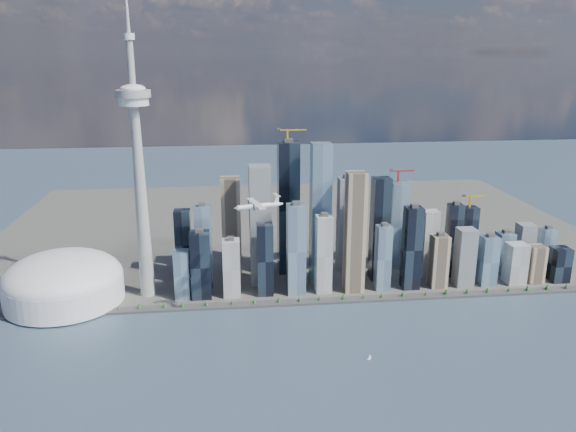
{
  "coord_description": "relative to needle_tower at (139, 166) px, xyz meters",
  "views": [
    {
      "loc": [
        -153.13,
        -634.88,
        418.49
      ],
      "look_at": [
        -54.09,
        260.0,
        155.82
      ],
      "focal_mm": 35.0,
      "sensor_mm": 36.0,
      "label": 1
    }
  ],
  "objects": [
    {
      "name": "airplane",
      "position": [
        192.43,
        -126.0,
        -39.4
      ],
      "size": [
        77.57,
        69.13,
        19.12
      ],
      "rotation": [
        0.0,
        0.0,
        0.25
      ],
      "color": "white",
      "rests_on": "ground"
    },
    {
      "name": "ground",
      "position": [
        300.0,
        -310.0,
        -235.84
      ],
      "size": [
        4000.0,
        4000.0,
        0.0
      ],
      "primitive_type": "plane",
      "color": "#334C59",
      "rests_on": "ground"
    },
    {
      "name": "seawall",
      "position": [
        300.0,
        -60.0,
        -233.84
      ],
      "size": [
        1100.0,
        22.0,
        4.0
      ],
      "primitive_type": "cube",
      "color": "#383838",
      "rests_on": "ground"
    },
    {
      "name": "dome_stadium",
      "position": [
        -140.0,
        -10.0,
        -196.4
      ],
      "size": [
        200.0,
        200.0,
        86.0
      ],
      "color": "white",
      "rests_on": "land"
    },
    {
      "name": "sailboat_west",
      "position": [
        339.86,
        -254.35,
        -232.92
      ],
      "size": [
        6.57,
        3.04,
        9.11
      ],
      "rotation": [
        0.0,
        0.0,
        0.24
      ],
      "color": "white",
      "rests_on": "ground"
    },
    {
      "name": "needle_tower",
      "position": [
        0.0,
        0.0,
        0.0
      ],
      "size": [
        56.0,
        56.0,
        550.5
      ],
      "color": "#A0A19B",
      "rests_on": "land"
    },
    {
      "name": "land",
      "position": [
        300.0,
        390.0,
        -234.34
      ],
      "size": [
        1400.0,
        900.0,
        3.0
      ],
      "primitive_type": "cube",
      "color": "#4C4C47",
      "rests_on": "ground"
    },
    {
      "name": "skyscraper_cluster",
      "position": [
        359.61,
        26.81,
        -147.65
      ],
      "size": [
        736.0,
        142.0,
        282.49
      ],
      "color": "black",
      "rests_on": "land"
    },
    {
      "name": "shoreline_trees",
      "position": [
        300.0,
        -60.0,
        -227.06
      ],
      "size": [
        960.53,
        7.2,
        8.8
      ],
      "color": "#3F2D1E",
      "rests_on": "seawall"
    }
  ]
}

